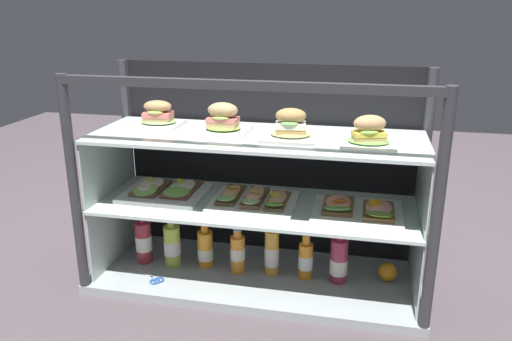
{
  "coord_description": "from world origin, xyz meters",
  "views": [
    {
      "loc": [
        0.41,
        -1.88,
        1.12
      ],
      "look_at": [
        0.0,
        0.0,
        0.49
      ],
      "focal_mm": 35.77,
      "sensor_mm": 36.0,
      "label": 1
    }
  ],
  "objects_px": {
    "juice_bottle_front_right_end": "(143,241)",
    "juice_bottle_back_right": "(306,259)",
    "juice_bottle_back_center": "(339,260)",
    "orange_fruit_beside_bottles": "(388,272)",
    "plated_roll_sandwich_mid_right": "(158,117)",
    "juice_bottle_near_post": "(238,252)",
    "open_sandwich_tray_near_right_corner": "(358,209)",
    "juice_bottle_tucked_behind": "(272,252)",
    "kitchen_scissors": "(154,279)",
    "open_sandwich_tray_right_of_center": "(165,190)",
    "juice_bottle_back_left": "(205,248)",
    "juice_bottle_front_second": "(172,245)",
    "plated_roll_sandwich_mid_left": "(369,135)",
    "plated_roll_sandwich_near_left_corner": "(223,122)",
    "plated_roll_sandwich_right_of_center": "(291,128)"
  },
  "relations": [
    {
      "from": "juice_bottle_back_left",
      "to": "juice_bottle_back_center",
      "type": "bearing_deg",
      "value": -0.62
    },
    {
      "from": "open_sandwich_tray_near_right_corner",
      "to": "kitchen_scissors",
      "type": "distance_m",
      "value": 0.88
    },
    {
      "from": "juice_bottle_back_left",
      "to": "kitchen_scissors",
      "type": "bearing_deg",
      "value": -137.28
    },
    {
      "from": "plated_roll_sandwich_mid_right",
      "to": "juice_bottle_front_right_end",
      "type": "bearing_deg",
      "value": -139.86
    },
    {
      "from": "juice_bottle_tucked_behind",
      "to": "juice_bottle_back_center",
      "type": "distance_m",
      "value": 0.28
    },
    {
      "from": "juice_bottle_back_center",
      "to": "open_sandwich_tray_right_of_center",
      "type": "bearing_deg",
      "value": 179.61
    },
    {
      "from": "juice_bottle_back_right",
      "to": "juice_bottle_front_second",
      "type": "bearing_deg",
      "value": -178.78
    },
    {
      "from": "plated_roll_sandwich_near_left_corner",
      "to": "plated_roll_sandwich_right_of_center",
      "type": "xyz_separation_m",
      "value": [
        0.27,
        -0.03,
        -0.0
      ]
    },
    {
      "from": "kitchen_scissors",
      "to": "open_sandwich_tray_right_of_center",
      "type": "bearing_deg",
      "value": 88.53
    },
    {
      "from": "plated_roll_sandwich_mid_right",
      "to": "juice_bottle_front_right_end",
      "type": "height_order",
      "value": "plated_roll_sandwich_mid_right"
    },
    {
      "from": "plated_roll_sandwich_near_left_corner",
      "to": "juice_bottle_tucked_behind",
      "type": "bearing_deg",
      "value": 2.73
    },
    {
      "from": "plated_roll_sandwich_right_of_center",
      "to": "open_sandwich_tray_near_right_corner",
      "type": "bearing_deg",
      "value": 1.43
    },
    {
      "from": "kitchen_scissors",
      "to": "open_sandwich_tray_near_right_corner",
      "type": "bearing_deg",
      "value": 8.64
    },
    {
      "from": "plated_roll_sandwich_near_left_corner",
      "to": "open_sandwich_tray_near_right_corner",
      "type": "distance_m",
      "value": 0.62
    },
    {
      "from": "plated_roll_sandwich_near_left_corner",
      "to": "juice_bottle_front_right_end",
      "type": "distance_m",
      "value": 0.66
    },
    {
      "from": "juice_bottle_front_right_end",
      "to": "juice_bottle_back_right",
      "type": "bearing_deg",
      "value": 1.4
    },
    {
      "from": "juice_bottle_tucked_behind",
      "to": "kitchen_scissors",
      "type": "xyz_separation_m",
      "value": [
        -0.47,
        -0.16,
        -0.09
      ]
    },
    {
      "from": "plated_roll_sandwich_mid_left",
      "to": "juice_bottle_back_left",
      "type": "bearing_deg",
      "value": 173.08
    },
    {
      "from": "open_sandwich_tray_right_of_center",
      "to": "juice_bottle_back_center",
      "type": "relative_size",
      "value": 1.37
    },
    {
      "from": "plated_roll_sandwich_mid_right",
      "to": "juice_bottle_near_post",
      "type": "bearing_deg",
      "value": -9.55
    },
    {
      "from": "kitchen_scissors",
      "to": "juice_bottle_back_right",
      "type": "bearing_deg",
      "value": 14.16
    },
    {
      "from": "open_sandwich_tray_near_right_corner",
      "to": "orange_fruit_beside_bottles",
      "type": "relative_size",
      "value": 4.49
    },
    {
      "from": "plated_roll_sandwich_near_left_corner",
      "to": "kitchen_scissors",
      "type": "height_order",
      "value": "plated_roll_sandwich_near_left_corner"
    },
    {
      "from": "open_sandwich_tray_near_right_corner",
      "to": "juice_bottle_near_post",
      "type": "relative_size",
      "value": 1.62
    },
    {
      "from": "plated_roll_sandwich_mid_left",
      "to": "juice_bottle_back_left",
      "type": "height_order",
      "value": "plated_roll_sandwich_mid_left"
    },
    {
      "from": "juice_bottle_back_right",
      "to": "open_sandwich_tray_right_of_center",
      "type": "bearing_deg",
      "value": 179.53
    },
    {
      "from": "open_sandwich_tray_right_of_center",
      "to": "open_sandwich_tray_near_right_corner",
      "type": "xyz_separation_m",
      "value": [
        0.8,
        -0.04,
        -0.0
      ]
    },
    {
      "from": "juice_bottle_back_right",
      "to": "kitchen_scissors",
      "type": "relative_size",
      "value": 1.25
    },
    {
      "from": "plated_roll_sandwich_near_left_corner",
      "to": "orange_fruit_beside_bottles",
      "type": "bearing_deg",
      "value": 4.54
    },
    {
      "from": "juice_bottle_front_second",
      "to": "juice_bottle_tucked_behind",
      "type": "relative_size",
      "value": 0.94
    },
    {
      "from": "juice_bottle_back_center",
      "to": "plated_roll_sandwich_mid_right",
      "type": "bearing_deg",
      "value": 176.44
    },
    {
      "from": "plated_roll_sandwich_near_left_corner",
      "to": "juice_bottle_back_left",
      "type": "relative_size",
      "value": 0.89
    },
    {
      "from": "open_sandwich_tray_right_of_center",
      "to": "juice_bottle_back_left",
      "type": "bearing_deg",
      "value": 0.4
    },
    {
      "from": "plated_roll_sandwich_near_left_corner",
      "to": "open_sandwich_tray_right_of_center",
      "type": "height_order",
      "value": "plated_roll_sandwich_near_left_corner"
    },
    {
      "from": "juice_bottle_tucked_behind",
      "to": "juice_bottle_front_right_end",
      "type": "bearing_deg",
      "value": -177.92
    },
    {
      "from": "juice_bottle_tucked_behind",
      "to": "plated_roll_sandwich_near_left_corner",
      "type": "bearing_deg",
      "value": -177.27
    },
    {
      "from": "juice_bottle_front_second",
      "to": "kitchen_scissors",
      "type": "distance_m",
      "value": 0.17
    },
    {
      "from": "juice_bottle_front_right_end",
      "to": "juice_bottle_back_right",
      "type": "relative_size",
      "value": 1.17
    },
    {
      "from": "open_sandwich_tray_near_right_corner",
      "to": "juice_bottle_tucked_behind",
      "type": "height_order",
      "value": "open_sandwich_tray_near_right_corner"
    },
    {
      "from": "plated_roll_sandwich_near_left_corner",
      "to": "orange_fruit_beside_bottles",
      "type": "height_order",
      "value": "plated_roll_sandwich_near_left_corner"
    },
    {
      "from": "juice_bottle_back_right",
      "to": "juice_bottle_back_center",
      "type": "distance_m",
      "value": 0.14
    },
    {
      "from": "plated_roll_sandwich_mid_right",
      "to": "orange_fruit_beside_bottles",
      "type": "xyz_separation_m",
      "value": [
        0.97,
        -0.0,
        -0.6
      ]
    },
    {
      "from": "open_sandwich_tray_near_right_corner",
      "to": "plated_roll_sandwich_right_of_center",
      "type": "bearing_deg",
      "value": -178.57
    },
    {
      "from": "juice_bottle_back_center",
      "to": "orange_fruit_beside_bottles",
      "type": "xyz_separation_m",
      "value": [
        0.2,
        0.05,
        -0.06
      ]
    },
    {
      "from": "plated_roll_sandwich_near_left_corner",
      "to": "plated_roll_sandwich_right_of_center",
      "type": "distance_m",
      "value": 0.27
    },
    {
      "from": "plated_roll_sandwich_mid_right",
      "to": "juice_bottle_back_right",
      "type": "xyz_separation_m",
      "value": [
        0.63,
        -0.05,
        -0.56
      ]
    },
    {
      "from": "juice_bottle_back_left",
      "to": "orange_fruit_beside_bottles",
      "type": "bearing_deg",
      "value": 3.08
    },
    {
      "from": "plated_roll_sandwich_mid_right",
      "to": "orange_fruit_beside_bottles",
      "type": "height_order",
      "value": "plated_roll_sandwich_mid_right"
    },
    {
      "from": "juice_bottle_front_second",
      "to": "juice_bottle_back_center",
      "type": "height_order",
      "value": "juice_bottle_back_center"
    },
    {
      "from": "plated_roll_sandwich_mid_right",
      "to": "orange_fruit_beside_bottles",
      "type": "bearing_deg",
      "value": -0.02
    }
  ]
}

